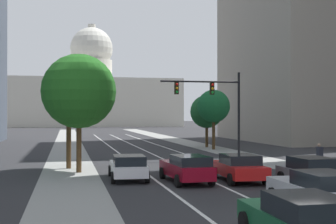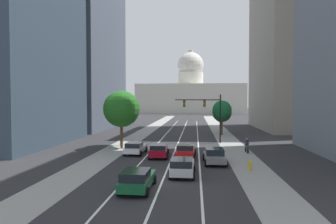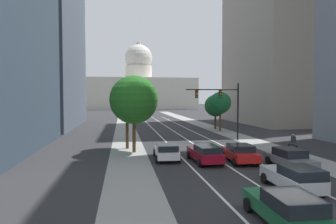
{
  "view_description": "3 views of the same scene",
  "coord_description": "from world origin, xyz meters",
  "px_view_note": "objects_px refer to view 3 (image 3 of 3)",
  "views": [
    {
      "loc": [
        -7.63,
        -13.94,
        3.6
      ],
      "look_at": [
        2.27,
        31.44,
        3.86
      ],
      "focal_mm": 49.73,
      "sensor_mm": 36.0,
      "label": 1
    },
    {
      "loc": [
        2.46,
        -22.32,
        6.04
      ],
      "look_at": [
        -2.38,
        31.22,
        4.11
      ],
      "focal_mm": 32.39,
      "sensor_mm": 36.0,
      "label": 2
    },
    {
      "loc": [
        -8.0,
        -13.47,
        5.22
      ],
      "look_at": [
        -2.03,
        25.74,
        3.37
      ],
      "focal_mm": 32.23,
      "sensor_mm": 36.0,
      "label": 3
    }
  ],
  "objects_px": {
    "cyclist": "(293,143)",
    "traffic_signal_mast": "(223,101)",
    "car_silver": "(294,177)",
    "car_green": "(286,208)",
    "car_crimson": "(205,153)",
    "street_tree_mid_right": "(215,106)",
    "capitol_building": "(139,90)",
    "car_white": "(166,151)",
    "street_tree_mid_left": "(134,100)",
    "street_tree_near_left": "(127,103)",
    "car_gray": "(290,158)",
    "street_tree_far_right": "(220,103)",
    "car_red": "(240,153)"
  },
  "relations": [
    {
      "from": "car_silver",
      "to": "car_white",
      "type": "distance_m",
      "value": 11.2
    },
    {
      "from": "car_crimson",
      "to": "traffic_signal_mast",
      "type": "height_order",
      "value": "traffic_signal_mast"
    },
    {
      "from": "car_silver",
      "to": "cyclist",
      "type": "distance_m",
      "value": 13.6
    },
    {
      "from": "street_tree_mid_left",
      "to": "street_tree_near_left",
      "type": "bearing_deg",
      "value": 105.11
    },
    {
      "from": "traffic_signal_mast",
      "to": "street_tree_mid_left",
      "type": "xyz_separation_m",
      "value": [
        -10.97,
        -6.29,
        0.22
      ]
    },
    {
      "from": "traffic_signal_mast",
      "to": "cyclist",
      "type": "relative_size",
      "value": 4.09
    },
    {
      "from": "street_tree_far_right",
      "to": "street_tree_near_left",
      "type": "relative_size",
      "value": 0.97
    },
    {
      "from": "street_tree_mid_left",
      "to": "street_tree_near_left",
      "type": "relative_size",
      "value": 1.16
    },
    {
      "from": "car_crimson",
      "to": "car_gray",
      "type": "bearing_deg",
      "value": -118.01
    },
    {
      "from": "traffic_signal_mast",
      "to": "street_tree_mid_right",
      "type": "distance_m",
      "value": 13.86
    },
    {
      "from": "car_gray",
      "to": "car_crimson",
      "type": "relative_size",
      "value": 0.94
    },
    {
      "from": "car_green",
      "to": "cyclist",
      "type": "relative_size",
      "value": 2.62
    },
    {
      "from": "street_tree_mid_left",
      "to": "car_green",
      "type": "bearing_deg",
      "value": -72.96
    },
    {
      "from": "car_green",
      "to": "traffic_signal_mast",
      "type": "height_order",
      "value": "traffic_signal_mast"
    },
    {
      "from": "traffic_signal_mast",
      "to": "street_tree_near_left",
      "type": "relative_size",
      "value": 1.11
    },
    {
      "from": "cyclist",
      "to": "traffic_signal_mast",
      "type": "bearing_deg",
      "value": 23.46
    },
    {
      "from": "car_silver",
      "to": "street_tree_near_left",
      "type": "bearing_deg",
      "value": 30.36
    },
    {
      "from": "car_white",
      "to": "car_green",
      "type": "relative_size",
      "value": 0.98
    },
    {
      "from": "car_crimson",
      "to": "street_tree_near_left",
      "type": "height_order",
      "value": "street_tree_near_left"
    },
    {
      "from": "car_gray",
      "to": "car_green",
      "type": "height_order",
      "value": "same"
    },
    {
      "from": "traffic_signal_mast",
      "to": "street_tree_mid_right",
      "type": "relative_size",
      "value": 1.22
    },
    {
      "from": "street_tree_mid_right",
      "to": "street_tree_near_left",
      "type": "relative_size",
      "value": 0.91
    },
    {
      "from": "car_silver",
      "to": "car_green",
      "type": "distance_m",
      "value": 5.1
    },
    {
      "from": "capitol_building",
      "to": "street_tree_mid_left",
      "type": "height_order",
      "value": "capitol_building"
    },
    {
      "from": "car_white",
      "to": "car_silver",
      "type": "bearing_deg",
      "value": -146.68
    },
    {
      "from": "capitol_building",
      "to": "car_gray",
      "type": "height_order",
      "value": "capitol_building"
    },
    {
      "from": "traffic_signal_mast",
      "to": "street_tree_far_right",
      "type": "height_order",
      "value": "traffic_signal_mast"
    },
    {
      "from": "car_crimson",
      "to": "car_green",
      "type": "distance_m",
      "value": 12.15
    },
    {
      "from": "car_red",
      "to": "cyclist",
      "type": "height_order",
      "value": "cyclist"
    },
    {
      "from": "cyclist",
      "to": "street_tree_mid_left",
      "type": "bearing_deg",
      "value": 78.31
    },
    {
      "from": "street_tree_mid_right",
      "to": "car_silver",
      "type": "bearing_deg",
      "value": -100.25
    },
    {
      "from": "car_white",
      "to": "car_green",
      "type": "height_order",
      "value": "car_green"
    },
    {
      "from": "street_tree_far_right",
      "to": "street_tree_mid_right",
      "type": "distance_m",
      "value": 3.38
    },
    {
      "from": "car_crimson",
      "to": "car_white",
      "type": "xyz_separation_m",
      "value": [
        -2.89,
        1.66,
        -0.05
      ]
    },
    {
      "from": "car_white",
      "to": "cyclist",
      "type": "height_order",
      "value": "cyclist"
    },
    {
      "from": "street_tree_near_left",
      "to": "car_red",
      "type": "bearing_deg",
      "value": -41.97
    },
    {
      "from": "car_gray",
      "to": "street_tree_mid_left",
      "type": "xyz_separation_m",
      "value": [
        -11.2,
        8.35,
        4.28
      ]
    },
    {
      "from": "car_silver",
      "to": "car_crimson",
      "type": "bearing_deg",
      "value": 20.75
    },
    {
      "from": "street_tree_mid_left",
      "to": "car_white",
      "type": "bearing_deg",
      "value": -57.1
    },
    {
      "from": "car_crimson",
      "to": "car_red",
      "type": "relative_size",
      "value": 1.04
    },
    {
      "from": "car_gray",
      "to": "street_tree_near_left",
      "type": "relative_size",
      "value": 0.69
    },
    {
      "from": "car_red",
      "to": "street_tree_far_right",
      "type": "bearing_deg",
      "value": -12.44
    },
    {
      "from": "car_red",
      "to": "street_tree_near_left",
      "type": "xyz_separation_m",
      "value": [
        -8.94,
        8.04,
        3.94
      ]
    },
    {
      "from": "car_green",
      "to": "street_tree_mid_left",
      "type": "relative_size",
      "value": 0.61
    },
    {
      "from": "car_crimson",
      "to": "street_tree_far_right",
      "type": "xyz_separation_m",
      "value": [
        8.59,
        22.0,
        3.66
      ]
    },
    {
      "from": "car_green",
      "to": "street_tree_near_left",
      "type": "distance_m",
      "value": 21.3
    },
    {
      "from": "capitol_building",
      "to": "street_tree_mid_right",
      "type": "height_order",
      "value": "capitol_building"
    },
    {
      "from": "car_gray",
      "to": "capitol_building",
      "type": "bearing_deg",
      "value": 0.05
    },
    {
      "from": "car_silver",
      "to": "street_tree_mid_left",
      "type": "bearing_deg",
      "value": 32.45
    },
    {
      "from": "car_crimson",
      "to": "car_green",
      "type": "xyz_separation_m",
      "value": [
        -0.01,
        -12.15,
        -0.01
      ]
    }
  ]
}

